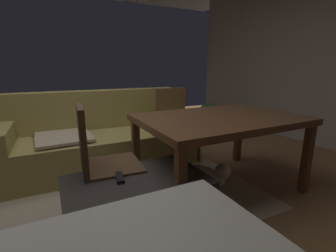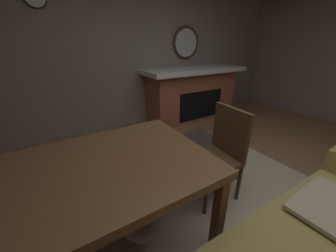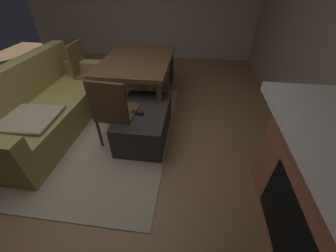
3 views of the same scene
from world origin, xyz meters
TOP-DOWN VIEW (x-y plane):
  - floor at (0.00, 0.00)m, footprint 8.37×8.37m
  - wall_back_fireplace_side at (0.00, -2.70)m, footprint 7.38×0.12m
  - area_rug at (0.24, -0.03)m, footprint 2.60×2.00m
  - fireplace at (-1.14, -2.33)m, footprint 2.11×0.76m
  - round_wall_mirror at (-1.14, -2.61)m, footprint 0.61×0.05m
  - ottoman_coffee_table at (0.24, -0.70)m, footprint 0.98×0.60m
  - tv_remote at (0.13, -0.65)m, footprint 0.08×0.17m
  - dining_table at (1.19, -0.40)m, footprint 1.51×1.04m
  - dining_chair_west at (0.05, -0.40)m, footprint 0.47×0.47m
  - small_dog at (1.04, -0.40)m, footprint 0.39×0.55m

SIDE VIEW (x-z plane):
  - floor at x=0.00m, z-range 0.00..0.00m
  - area_rug at x=0.24m, z-range 0.00..0.01m
  - small_dog at x=1.04m, z-range 0.02..0.31m
  - ottoman_coffee_table at x=0.24m, z-range 0.00..0.43m
  - tv_remote at x=0.13m, z-range 0.43..0.46m
  - dining_chair_west at x=0.05m, z-range 0.06..0.99m
  - fireplace at x=-1.14m, z-range 0.01..1.05m
  - dining_table at x=1.19m, z-range 0.29..1.03m
  - wall_back_fireplace_side at x=0.00m, z-range 0.00..2.81m
  - round_wall_mirror at x=-1.14m, z-range 1.19..1.80m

